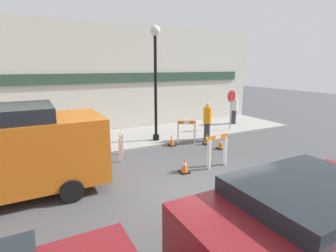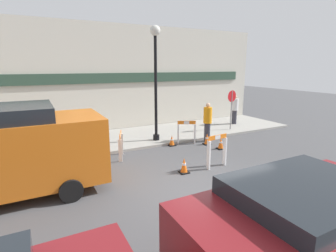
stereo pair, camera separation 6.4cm
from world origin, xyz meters
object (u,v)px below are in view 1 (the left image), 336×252
object	(u,v)px
streetlamp_post	(155,68)
parked_car_1	(304,230)
person_worker	(207,121)
person_pedestrian	(234,109)
stop_sign	(231,103)

from	to	relation	value
streetlamp_post	parked_car_1	world-z (taller)	streetlamp_post
person_worker	streetlamp_post	bearing A→B (deg)	-43.19
person_pedestrian	parked_car_1	size ratio (longest dim) A/B	0.43
stop_sign	person_pedestrian	world-z (taller)	stop_sign
person_worker	parked_car_1	xyz separation A→B (m)	(-3.60, -7.34, 0.04)
person_worker	parked_car_1	bearing A→B (deg)	45.00
stop_sign	parked_car_1	xyz separation A→B (m)	(-5.84, -8.34, -0.51)
stop_sign	person_worker	size ratio (longest dim) A/B	1.16
stop_sign	person_worker	xyz separation A→B (m)	(-2.24, -1.00, -0.54)
person_pedestrian	streetlamp_post	bearing A→B (deg)	43.39
streetlamp_post	person_pedestrian	size ratio (longest dim) A/B	2.99
person_pedestrian	person_worker	bearing A→B (deg)	63.42
person_pedestrian	parked_car_1	distance (m)	11.63
streetlamp_post	person_worker	xyz separation A→B (m)	(2.13, -0.96, -2.35)
streetlamp_post	stop_sign	xyz separation A→B (m)	(4.37, 0.03, -1.81)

